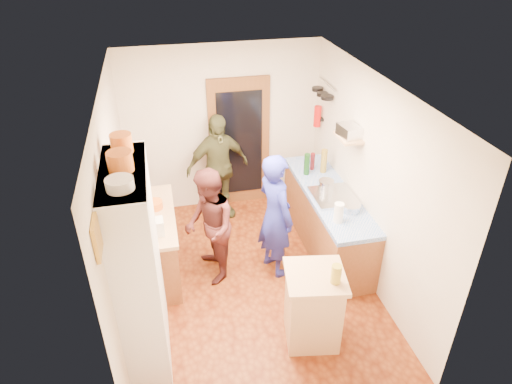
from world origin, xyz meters
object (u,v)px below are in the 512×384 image
object	(u,v)px
hutch_body	(139,268)
person_hob	(279,216)
right_counter_base	(326,221)
person_back	(219,167)
person_left	(211,225)
island_base	(313,308)

from	to	relation	value
hutch_body	person_hob	world-z (taller)	hutch_body
right_counter_base	person_back	bearing A→B (deg)	140.24
right_counter_base	person_left	world-z (taller)	person_left
right_counter_base	person_left	distance (m)	1.71
hutch_body	person_left	world-z (taller)	hutch_body
person_hob	person_left	bearing A→B (deg)	64.20
right_counter_base	person_hob	world-z (taller)	person_hob
island_base	right_counter_base	bearing A→B (deg)	64.91
person_back	person_left	bearing A→B (deg)	-117.35
right_counter_base	person_hob	size ratio (longest dim) A/B	1.29
right_counter_base	person_hob	distance (m)	0.97
person_hob	island_base	bearing A→B (deg)	163.71
island_base	person_back	distance (m)	2.79
right_counter_base	person_hob	bearing A→B (deg)	-156.47
right_counter_base	island_base	distance (m)	1.73
hutch_body	island_base	bearing A→B (deg)	-8.72
person_hob	person_back	size ratio (longest dim) A/B	1.01
person_hob	person_back	xyz separation A→B (m)	(-0.54, 1.47, -0.00)
hutch_body	right_counter_base	bearing A→B (deg)	27.47
person_left	person_back	bearing A→B (deg)	162.99
hutch_body	right_counter_base	xyz separation A→B (m)	(2.50, 1.30, -0.68)
right_counter_base	hutch_body	bearing A→B (deg)	-152.53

